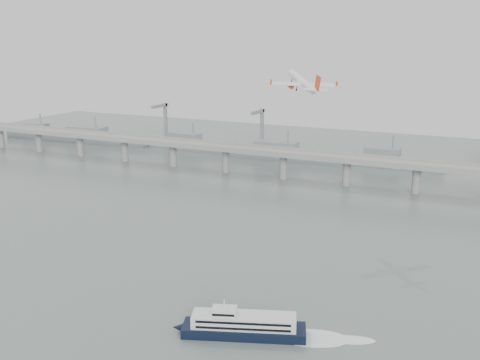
% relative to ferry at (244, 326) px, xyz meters
% --- Properties ---
extents(ground, '(900.00, 900.00, 0.00)m').
position_rel_ferry_xyz_m(ground, '(-40.21, 28.28, -3.88)').
color(ground, slate).
rests_on(ground, ground).
extents(bridge, '(800.00, 22.00, 23.90)m').
position_rel_ferry_xyz_m(bridge, '(-41.36, 228.28, 13.77)').
color(bridge, gray).
rests_on(bridge, ground).
extents(distant_fleet, '(453.00, 60.90, 40.00)m').
position_rel_ferry_xyz_m(distant_fleet, '(-195.57, 293.36, 2.34)').
color(distant_fleet, slate).
rests_on(distant_fleet, ground).
extents(ferry, '(73.02, 32.41, 14.30)m').
position_rel_ferry_xyz_m(ferry, '(0.00, 0.00, 0.00)').
color(ferry, black).
rests_on(ferry, ground).
extents(airliner, '(33.10, 34.98, 13.02)m').
position_rel_ferry_xyz_m(airliner, '(-19.16, 117.78, 80.33)').
color(airliner, white).
rests_on(airliner, ground).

